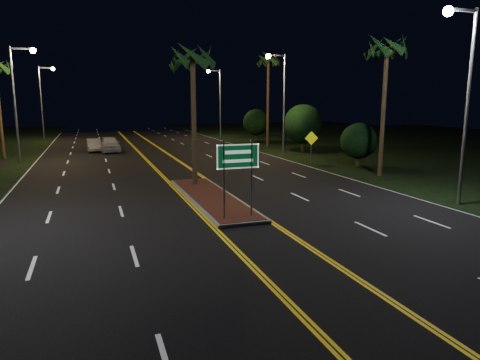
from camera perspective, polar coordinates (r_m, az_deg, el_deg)
name	(u,v)px	position (r m, az deg, el deg)	size (l,w,h in m)	color
ground	(263,241)	(15.40, 3.15, -8.12)	(120.00, 120.00, 0.00)	black
grass_right	(425,145)	(52.65, 23.47, 4.26)	(40.00, 110.00, 0.01)	black
median_island	(211,198)	(21.78, -3.88, -2.35)	(2.25, 10.25, 0.17)	gray
highway_sign	(238,164)	(17.40, -0.28, 2.20)	(1.80, 0.08, 3.20)	gray
streetlight_left_mid	(19,91)	(37.83, -27.37, 10.45)	(1.91, 0.44, 9.00)	gray
streetlight_left_far	(44,95)	(57.71, -24.67, 10.27)	(1.91, 0.44, 9.00)	gray
streetlight_right_near	(463,84)	(22.43, 27.61, 11.22)	(1.91, 0.44, 9.00)	gray
streetlight_right_mid	(280,93)	(39.02, 5.40, 11.52)	(1.91, 0.44, 9.00)	gray
streetlight_right_far	(217,95)	(57.81, -3.03, 11.19)	(1.91, 0.44, 9.00)	gray
palm_median	(193,58)	(24.74, -6.34, 15.90)	(2.40, 2.40, 8.30)	#382819
palm_right_near	(387,48)	(29.84, 19.03, 16.28)	(2.40, 2.40, 9.30)	#382819
palm_right_far	(268,61)	(47.41, 3.80, 15.57)	(2.40, 2.40, 10.30)	#382819
shrub_near	(359,141)	(33.60, 15.53, 5.03)	(2.70, 2.70, 3.30)	#382819
shrub_mid	(303,124)	(42.36, 8.40, 7.40)	(3.78, 3.78, 4.62)	#382819
shrub_far	(256,122)	(53.21, 2.16, 7.69)	(3.24, 3.24, 3.96)	#382819
car_near	(110,143)	(44.05, -16.98, 4.78)	(2.29, 5.35, 1.78)	silver
car_far	(94,144)	(45.13, -18.90, 4.58)	(1.85, 4.31, 1.44)	#A4A6AE
warning_sign	(311,143)	(34.35, 9.48, 4.94)	(1.08, 0.17, 2.58)	gray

